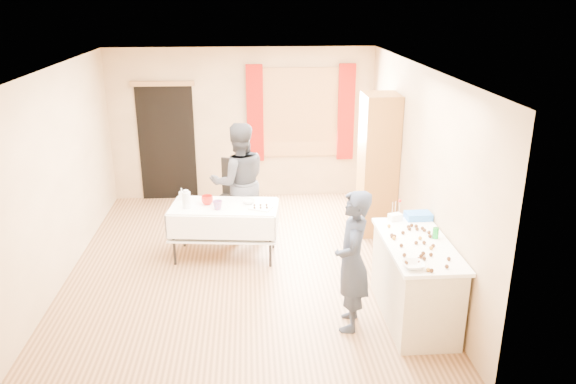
{
  "coord_description": "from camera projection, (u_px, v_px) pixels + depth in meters",
  "views": [
    {
      "loc": [
        0.12,
        -6.75,
        3.43
      ],
      "look_at": [
        0.59,
        0.0,
        1.03
      ],
      "focal_mm": 35.0,
      "sensor_mm": 36.0,
      "label": 1
    }
  ],
  "objects": [
    {
      "name": "curtain_left",
      "position": [
        255.0,
        114.0,
        9.51
      ],
      "size": [
        0.28,
        0.06,
        1.65
      ],
      "primitive_type": "cube",
      "color": "maroon",
      "rests_on": "wall_back"
    },
    {
      "name": "wall_right",
      "position": [
        417.0,
        169.0,
        7.2
      ],
      "size": [
        0.02,
        5.5,
        2.6
      ],
      "primitive_type": "cube",
      "color": "tan",
      "rests_on": "floor"
    },
    {
      "name": "mixing_bowl",
      "position": [
        413.0,
        265.0,
        5.44
      ],
      "size": [
        0.24,
        0.24,
        0.05
      ],
      "primitive_type": "imported",
      "rotation": [
        0.0,
        0.0,
        0.05
      ],
      "color": "white",
      "rests_on": "counter"
    },
    {
      "name": "cup_red",
      "position": [
        207.0,
        200.0,
        7.52
      ],
      "size": [
        0.17,
        0.17,
        0.12
      ],
      "primitive_type": "imported",
      "rotation": [
        0.0,
        0.0,
        0.06
      ],
      "color": "red",
      "rests_on": "party_table"
    },
    {
      "name": "wall_front",
      "position": [
        238.0,
        277.0,
        4.45
      ],
      "size": [
        4.5,
        0.02,
        2.6
      ],
      "primitive_type": "cube",
      "color": "tan",
      "rests_on": "floor"
    },
    {
      "name": "soda_can",
      "position": [
        436.0,
        233.0,
        6.09
      ],
      "size": [
        0.08,
        0.08,
        0.12
      ],
      "primitive_type": "cylinder",
      "rotation": [
        0.0,
        0.0,
        -0.17
      ],
      "color": "#0F8324",
      "rests_on": "counter"
    },
    {
      "name": "cake_balls",
      "position": [
        416.0,
        244.0,
        5.92
      ],
      "size": [
        0.5,
        1.14,
        0.04
      ],
      "color": "#3F2314",
      "rests_on": "counter"
    },
    {
      "name": "pitcher",
      "position": [
        186.0,
        200.0,
        7.38
      ],
      "size": [
        0.13,
        0.13,
        0.22
      ],
      "primitive_type": "cylinder",
      "rotation": [
        0.0,
        0.0,
        -0.24
      ],
      "color": "silver",
      "rests_on": "party_table"
    },
    {
      "name": "counter",
      "position": [
        415.0,
        281.0,
        6.15
      ],
      "size": [
        0.69,
        1.46,
        0.91
      ],
      "color": "beige",
      "rests_on": "floor"
    },
    {
      "name": "wall_left",
      "position": [
        57.0,
        177.0,
        6.9
      ],
      "size": [
        0.02,
        5.5,
        2.6
      ],
      "primitive_type": "cube",
      "color": "tan",
      "rests_on": "floor"
    },
    {
      "name": "window_pane",
      "position": [
        301.0,
        113.0,
        9.59
      ],
      "size": [
        1.2,
        0.02,
        1.4
      ],
      "primitive_type": "cube",
      "color": "white",
      "rests_on": "wall_back"
    },
    {
      "name": "pastry_tray",
      "position": [
        261.0,
        208.0,
        7.38
      ],
      "size": [
        0.34,
        0.3,
        0.02
      ],
      "primitive_type": "cube",
      "rotation": [
        0.0,
        0.0,
        -0.45
      ],
      "color": "white",
      "rests_on": "party_table"
    },
    {
      "name": "woman",
      "position": [
        239.0,
        182.0,
        8.06
      ],
      "size": [
        1.09,
        0.97,
        1.73
      ],
      "primitive_type": "imported",
      "rotation": [
        0.0,
        0.0,
        3.33
      ],
      "color": "black",
      "rests_on": "floor"
    },
    {
      "name": "window_frame",
      "position": [
        301.0,
        113.0,
        9.61
      ],
      "size": [
        1.32,
        0.06,
        1.52
      ],
      "primitive_type": "cube",
      "color": "olive",
      "rests_on": "wall_back"
    },
    {
      "name": "ceiling",
      "position": [
        238.0,
        67.0,
        6.61
      ],
      "size": [
        4.5,
        5.5,
        0.02
      ],
      "primitive_type": "cube",
      "color": "white",
      "rests_on": "floor"
    },
    {
      "name": "blue_basket",
      "position": [
        418.0,
        216.0,
        6.62
      ],
      "size": [
        0.31,
        0.21,
        0.08
      ],
      "primitive_type": "cube",
      "rotation": [
        0.0,
        0.0,
        0.03
      ],
      "color": "blue",
      "rests_on": "counter"
    },
    {
      "name": "cup_rainbow",
      "position": [
        218.0,
        205.0,
        7.34
      ],
      "size": [
        0.18,
        0.18,
        0.12
      ],
      "primitive_type": "imported",
      "rotation": [
        0.0,
        0.0,
        -0.22
      ],
      "color": "red",
      "rests_on": "party_table"
    },
    {
      "name": "small_bowl",
      "position": [
        249.0,
        202.0,
        7.56
      ],
      "size": [
        0.17,
        0.17,
        0.05
      ],
      "primitive_type": "imported",
      "rotation": [
        0.0,
        0.0,
        -0.04
      ],
      "color": "white",
      "rests_on": "party_table"
    },
    {
      "name": "curtain_right",
      "position": [
        346.0,
        112.0,
        9.61
      ],
      "size": [
        0.28,
        0.06,
        1.65
      ],
      "primitive_type": "cube",
      "color": "maroon",
      "rests_on": "wall_back"
    },
    {
      "name": "floor",
      "position": [
        244.0,
        266.0,
        7.49
      ],
      "size": [
        4.5,
        5.5,
        0.02
      ],
      "primitive_type": "cube",
      "color": "#9E7047",
      "rests_on": "ground"
    },
    {
      "name": "doorway",
      "position": [
        167.0,
        143.0,
        9.63
      ],
      "size": [
        0.95,
        0.04,
        2.0
      ],
      "primitive_type": "cube",
      "color": "black",
      "rests_on": "floor"
    },
    {
      "name": "girl",
      "position": [
        352.0,
        261.0,
        5.88
      ],
      "size": [
        0.7,
        0.58,
        1.56
      ],
      "primitive_type": "imported",
      "rotation": [
        0.0,
        0.0,
        -1.76
      ],
      "color": "#1E2538",
      "rests_on": "floor"
    },
    {
      "name": "door_lintel",
      "position": [
        162.0,
        84.0,
        9.26
      ],
      "size": [
        1.05,
        0.06,
        0.08
      ],
      "primitive_type": "cube",
      "color": "olive",
      "rests_on": "wall_back"
    },
    {
      "name": "wall_back",
      "position": [
        242.0,
        124.0,
        9.64
      ],
      "size": [
        4.5,
        0.02,
        2.6
      ],
      "primitive_type": "cube",
      "color": "tan",
      "rests_on": "floor"
    },
    {
      "name": "chair",
      "position": [
        232.0,
        209.0,
        8.54
      ],
      "size": [
        0.58,
        0.58,
        1.08
      ],
      "rotation": [
        0.0,
        0.0,
        -0.37
      ],
      "color": "black",
      "rests_on": "floor"
    },
    {
      "name": "bottle",
      "position": [
        182.0,
        194.0,
        7.7
      ],
      "size": [
        0.08,
        0.08,
        0.16
      ],
      "primitive_type": "imported",
      "rotation": [
        0.0,
        0.0,
        0.06
      ],
      "color": "white",
      "rests_on": "party_table"
    },
    {
      "name": "party_table",
      "position": [
        225.0,
        226.0,
        7.61
      ],
      "size": [
        1.51,
        0.9,
        0.75
      ],
      "rotation": [
        0.0,
        0.0,
        -0.11
      ],
      "color": "black",
      "rests_on": "floor"
    },
    {
      "name": "foam_block",
      "position": [
        395.0,
        217.0,
        6.58
      ],
      "size": [
        0.17,
        0.14,
        0.08
      ],
      "primitive_type": "cube",
      "rotation": [
        0.0,
        0.0,
        0.31
      ],
      "color": "white",
      "rests_on": "counter"
    },
    {
      "name": "cabinet",
      "position": [
        378.0,
        165.0,
        8.24
      ],
      "size": [
        0.5,
        0.6,
        2.09
      ],
      "primitive_type": "cube",
      "color": "#8F5A24",
      "rests_on": "floor"
    }
  ]
}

